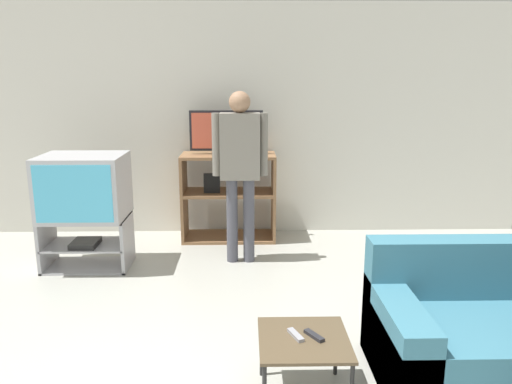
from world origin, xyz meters
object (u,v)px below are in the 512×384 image
(television_main, at_px, (84,187))
(person_standing_adult, at_px, (240,160))
(remote_control_black, at_px, (314,336))
(tv_stand, at_px, (87,243))
(snack_table, at_px, (304,344))
(media_shelf, at_px, (229,196))
(television_flat, at_px, (226,133))
(remote_control_white, at_px, (296,335))

(television_main, relative_size, person_standing_adult, 0.46)
(remote_control_black, relative_size, person_standing_adult, 0.09)
(tv_stand, bearing_deg, person_standing_adult, 5.15)
(snack_table, height_order, remote_control_black, remote_control_black)
(media_shelf, distance_m, television_flat, 0.70)
(television_main, relative_size, television_flat, 0.96)
(media_shelf, distance_m, person_standing_adult, 0.90)
(tv_stand, xyz_separation_m, snack_table, (1.85, -2.06, 0.09))
(television_flat, bearing_deg, media_shelf, -42.56)
(media_shelf, bearing_deg, snack_table, -79.94)
(television_flat, distance_m, remote_control_black, 3.08)
(television_flat, bearing_deg, remote_control_black, -78.54)
(snack_table, bearing_deg, television_main, 131.79)
(person_standing_adult, bearing_deg, tv_stand, -174.85)
(tv_stand, bearing_deg, television_main, -9.81)
(tv_stand, relative_size, television_flat, 1.01)
(tv_stand, bearing_deg, media_shelf, 32.55)
(tv_stand, relative_size, remote_control_white, 5.59)
(media_shelf, height_order, remote_control_black, media_shelf)
(person_standing_adult, bearing_deg, television_flat, 102.05)
(television_main, xyz_separation_m, snack_table, (1.84, -2.06, -0.46))
(tv_stand, relative_size, person_standing_adult, 0.48)
(person_standing_adult, bearing_deg, remote_control_black, -78.74)
(television_main, height_order, television_flat, television_flat)
(tv_stand, xyz_separation_m, person_standing_adult, (1.47, 0.13, 0.77))
(remote_control_white, bearing_deg, remote_control_black, -26.37)
(television_main, bearing_deg, media_shelf, 32.83)
(remote_control_white, distance_m, person_standing_adult, 2.29)
(tv_stand, distance_m, television_flat, 1.84)
(tv_stand, distance_m, remote_control_white, 2.73)
(television_flat, relative_size, snack_table, 1.58)
(media_shelf, relative_size, snack_table, 2.05)
(remote_control_black, bearing_deg, television_main, 100.64)
(television_main, height_order, media_shelf, television_main)
(snack_table, bearing_deg, remote_control_black, 8.36)
(media_shelf, height_order, remote_control_white, media_shelf)
(television_main, height_order, snack_table, television_main)
(remote_control_white, height_order, person_standing_adult, person_standing_adult)
(remote_control_white, xyz_separation_m, person_standing_adult, (-0.33, 2.18, 0.63))
(tv_stand, bearing_deg, remote_control_black, -47.06)
(snack_table, height_order, person_standing_adult, person_standing_adult)
(tv_stand, xyz_separation_m, remote_control_white, (1.81, -2.04, 0.14))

